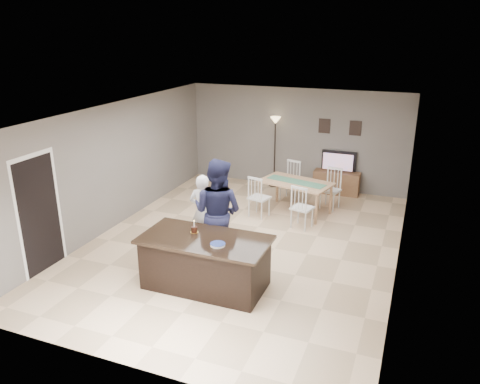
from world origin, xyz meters
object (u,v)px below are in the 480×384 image
at_px(kitchen_island, 205,262).
at_px(tv_console, 336,183).
at_px(television, 338,161).
at_px(birthday_cake, 194,229).
at_px(man, 218,212).
at_px(woman, 203,212).
at_px(plate_stack, 218,245).
at_px(floor_lamp, 275,133).
at_px(dining_table, 296,187).

distance_m(kitchen_island, tv_console, 5.70).
xyz_separation_m(television, birthday_cake, (-1.47, -5.49, 0.09)).
bearing_deg(tv_console, man, -106.27).
relative_size(kitchen_island, woman, 1.41).
bearing_deg(tv_console, kitchen_island, -102.16).
relative_size(tv_console, television, 1.31).
xyz_separation_m(plate_stack, floor_lamp, (-0.85, 5.77, 0.58)).
height_order(television, plate_stack, television).
height_order(tv_console, floor_lamp, floor_lamp).
relative_size(birthday_cake, dining_table, 0.10).
xyz_separation_m(kitchen_island, television, (1.20, 5.64, 0.41)).
height_order(kitchen_island, woman, woman).
xyz_separation_m(birthday_cake, floor_lamp, (-0.27, 5.44, 0.55)).
distance_m(kitchen_island, woman, 1.54).
height_order(television, floor_lamp, floor_lamp).
xyz_separation_m(tv_console, floor_lamp, (-1.74, 0.02, 1.20)).
bearing_deg(plate_stack, floor_lamp, 98.39).
distance_m(tv_console, television, 0.57).
bearing_deg(television, floor_lamp, 1.65).
distance_m(kitchen_island, dining_table, 3.90).
distance_m(birthday_cake, floor_lamp, 5.47).
bearing_deg(dining_table, birthday_cake, -88.24).
distance_m(man, dining_table, 3.07).
bearing_deg(kitchen_island, floor_lamp, 95.48).
xyz_separation_m(dining_table, floor_lamp, (-1.07, 1.73, 0.87)).
xyz_separation_m(television, man, (-1.36, -4.75, 0.14)).
xyz_separation_m(tv_console, man, (-1.36, -4.68, 0.71)).
bearing_deg(television, kitchen_island, 77.99).
height_order(man, dining_table, man).
xyz_separation_m(birthday_cake, plate_stack, (0.58, -0.33, -0.03)).
bearing_deg(birthday_cake, kitchen_island, -29.25).
bearing_deg(man, kitchen_island, 106.53).
distance_m(woman, birthday_cake, 1.28).
bearing_deg(dining_table, television, 83.47).
bearing_deg(woman, dining_table, -120.84).
bearing_deg(birthday_cake, man, 82.01).
distance_m(birthday_cake, dining_table, 3.81).
bearing_deg(woman, kitchen_island, 111.79).
height_order(plate_stack, dining_table, dining_table).
xyz_separation_m(tv_console, dining_table, (-0.67, -1.71, 0.34)).
bearing_deg(man, plate_stack, 120.11).
distance_m(kitchen_island, man, 1.06).
relative_size(kitchen_island, tv_console, 1.79).
distance_m(television, woman, 4.69).
xyz_separation_m(tv_console, birthday_cake, (-1.47, -5.42, 0.65)).
height_order(woman, floor_lamp, floor_lamp).
relative_size(kitchen_island, man, 1.07).
distance_m(man, birthday_cake, 0.75).
bearing_deg(floor_lamp, kitchen_island, -84.52).
distance_m(television, floor_lamp, 1.85).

